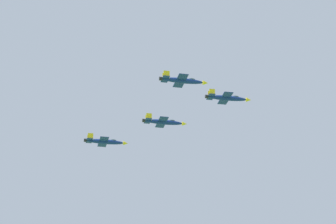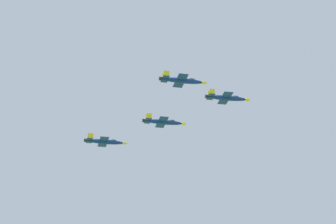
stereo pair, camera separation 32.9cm
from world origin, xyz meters
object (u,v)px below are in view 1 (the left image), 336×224
jet_left_wingman (164,122)px  jet_left_outer (105,142)px  jet_right_wingman (183,81)px  jet_lead (227,98)px

jet_left_wingman → jet_left_outer: (-2.36, -24.02, -2.51)m
jet_left_wingman → jet_right_wingman: jet_right_wingman is taller
jet_lead → jet_left_outer: jet_lead is taller
jet_left_outer → jet_right_wingman: bearing=-69.2°
jet_lead → jet_right_wingman: 24.33m
jet_lead → jet_left_outer: 48.65m
jet_left_wingman → jet_left_outer: 24.27m
jet_right_wingman → jet_left_outer: size_ratio=0.96×
jet_left_wingman → jet_left_outer: size_ratio=0.99×
jet_lead → jet_left_outer: (-4.73, -48.04, -6.03)m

